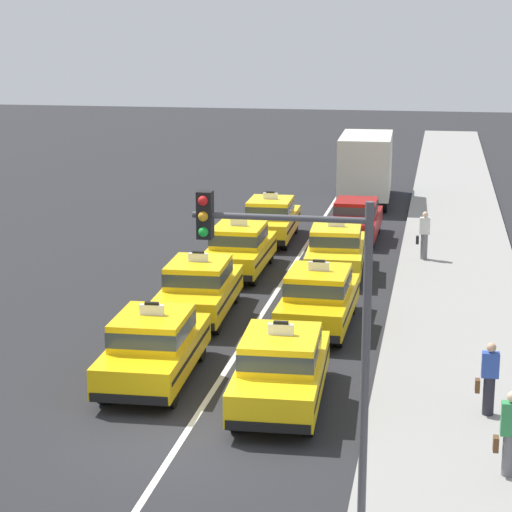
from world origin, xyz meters
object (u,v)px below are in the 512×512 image
(taxi_left_third, at_px, (239,248))
(taxi_left_fourth, at_px, (271,219))
(taxi_left_nearest, at_px, (154,346))
(pedestrian_near_crosswalk, at_px, (509,434))
(taxi_right_nearest, at_px, (281,367))
(taxi_right_third, at_px, (336,249))
(taxi_left_second, at_px, (199,287))
(taxi_right_second, at_px, (319,297))
(pedestrian_mid_block, at_px, (489,379))
(traffic_light_pole, at_px, (306,304))
(sedan_right_fourth, at_px, (356,218))
(box_truck_right_fifth, at_px, (366,165))
(pedestrian_by_storefront, at_px, (424,235))

(taxi_left_third, relative_size, taxi_left_fourth, 0.99)
(taxi_left_nearest, relative_size, pedestrian_near_crosswalk, 2.86)
(taxi_right_nearest, distance_m, taxi_right_third, 11.74)
(taxi_left_second, xyz_separation_m, taxi_left_fourth, (0.24, 10.36, 0.00))
(taxi_right_second, height_order, pedestrian_mid_block, taxi_right_second)
(taxi_right_second, distance_m, traffic_light_pole, 11.21)
(sedan_right_fourth, xyz_separation_m, pedestrian_near_crosswalk, (4.57, -20.21, 0.11))
(taxi_left_second, xyz_separation_m, taxi_right_third, (3.29, 5.62, 0.00))
(taxi_left_second, relative_size, taxi_left_fourth, 1.01)
(box_truck_right_fifth, bearing_deg, sedan_right_fourth, -88.07)
(taxi_left_nearest, xyz_separation_m, sedan_right_fourth, (3.24, 16.44, -0.03))
(pedestrian_near_crosswalk, xyz_separation_m, traffic_light_pole, (-3.44, -2.15, 2.87))
(taxi_left_second, xyz_separation_m, pedestrian_near_crosswalk, (8.03, -9.00, 0.08))
(pedestrian_by_storefront, relative_size, traffic_light_pole, 0.30)
(sedan_right_fourth, distance_m, traffic_light_pole, 22.59)
(pedestrian_mid_block, bearing_deg, taxi_right_second, 126.81)
(taxi_left_third, bearing_deg, taxi_left_second, -91.05)
(taxi_left_second, bearing_deg, taxi_left_third, 88.95)
(taxi_left_nearest, xyz_separation_m, pedestrian_by_storefront, (5.93, 13.01, 0.12))
(taxi_left_nearest, distance_m, taxi_right_second, 5.83)
(taxi_left_nearest, xyz_separation_m, taxi_right_nearest, (3.15, -0.89, 0.00))
(taxi_right_second, distance_m, sedan_right_fourth, 11.61)
(taxi_left_fourth, bearing_deg, taxi_right_third, -57.18)
(taxi_left_nearest, relative_size, traffic_light_pole, 0.83)
(pedestrian_mid_block, bearing_deg, taxi_left_fourth, 114.58)
(taxi_left_fourth, distance_m, taxi_right_nearest, 16.77)
(taxi_left_third, distance_m, taxi_left_fourth, 5.22)
(taxi_right_second, bearing_deg, taxi_left_nearest, -123.92)
(taxi_left_third, bearing_deg, pedestrian_mid_block, -55.74)
(traffic_light_pole, bearing_deg, box_truck_right_fifth, 92.64)
(taxi_right_second, xyz_separation_m, sedan_right_fourth, (-0.01, 11.61, -0.03))
(taxi_left_nearest, bearing_deg, box_truck_right_fifth, 83.17)
(pedestrian_mid_block, bearing_deg, pedestrian_near_crosswalk, -85.11)
(taxi_left_third, distance_m, sedan_right_fourth, 6.95)
(taxi_right_third, height_order, traffic_light_pole, traffic_light_pole)
(taxi_left_third, distance_m, traffic_light_pole, 17.16)
(taxi_left_third, xyz_separation_m, traffic_light_pole, (4.50, -16.29, 2.94))
(taxi_left_third, bearing_deg, taxi_left_fourth, 88.42)
(taxi_right_nearest, xyz_separation_m, sedan_right_fourth, (0.09, 17.34, -0.03))
(box_truck_right_fifth, relative_size, pedestrian_mid_block, 4.44)
(taxi_left_fourth, relative_size, pedestrian_by_storefront, 2.72)
(taxi_left_third, distance_m, pedestrian_near_crosswalk, 16.22)
(sedan_right_fourth, bearing_deg, taxi_left_nearest, -101.15)
(pedestrian_near_crosswalk, distance_m, traffic_light_pole, 4.97)
(sedan_right_fourth, xyz_separation_m, box_truck_right_fifth, (-0.28, 8.29, 0.93))
(taxi_left_third, bearing_deg, taxi_right_nearest, -73.73)
(taxi_left_third, relative_size, taxi_right_nearest, 0.99)
(taxi_right_nearest, bearing_deg, taxi_left_third, 106.27)
(taxi_left_nearest, bearing_deg, taxi_left_third, 90.73)
(taxi_left_nearest, distance_m, pedestrian_by_storefront, 14.30)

